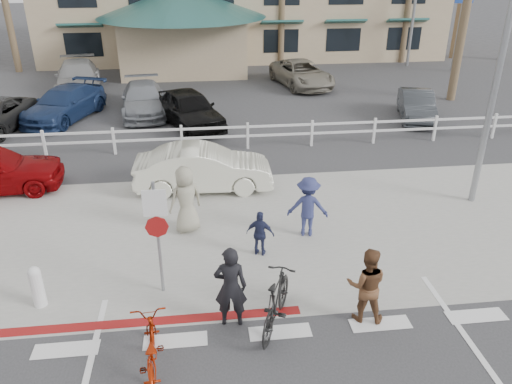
{
  "coord_description": "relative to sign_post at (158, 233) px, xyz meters",
  "views": [
    {
      "loc": [
        -1.34,
        -6.75,
        6.66
      ],
      "look_at": [
        -0.09,
        3.76,
        1.5
      ],
      "focal_mm": 35.0,
      "sensor_mm": 36.0,
      "label": 1
    }
  ],
  "objects": [
    {
      "name": "ground",
      "position": [
        2.3,
        -2.2,
        -1.45
      ],
      "size": [
        140.0,
        140.0,
        0.0
      ],
      "primitive_type": "plane",
      "color": "#333335"
    },
    {
      "name": "sidewalk_plaza",
      "position": [
        2.3,
        2.3,
        -1.44
      ],
      "size": [
        22.0,
        7.0,
        0.01
      ],
      "primitive_type": "cube",
      "color": "gray",
      "rests_on": "ground"
    },
    {
      "name": "cross_street",
      "position": [
        2.3,
        6.3,
        -1.45
      ],
      "size": [
        40.0,
        5.0,
        0.01
      ],
      "primitive_type": "cube",
      "color": "#333335",
      "rests_on": "ground"
    },
    {
      "name": "parking_lot",
      "position": [
        2.3,
        15.8,
        -1.45
      ],
      "size": [
        50.0,
        16.0,
        0.01
      ],
      "primitive_type": "cube",
      "color": "#333335",
      "rests_on": "ground"
    },
    {
      "name": "curb_red",
      "position": [
        -0.7,
        -1.0,
        -1.44
      ],
      "size": [
        7.0,
        0.25,
        0.02
      ],
      "primitive_type": "cube",
      "color": "maroon",
      "rests_on": "ground"
    },
    {
      "name": "rail_fence",
      "position": [
        2.8,
        8.3,
        -0.95
      ],
      "size": [
        29.4,
        0.16,
        1.0
      ],
      "primitive_type": null,
      "color": "silver",
      "rests_on": "ground"
    },
    {
      "name": "sign_post",
      "position": [
        0.0,
        0.0,
        0.0
      ],
      "size": [
        0.5,
        0.1,
        2.9
      ],
      "primitive_type": null,
      "color": "gray",
      "rests_on": "ground"
    },
    {
      "name": "bollard_0",
      "position": [
        -2.5,
        -0.2,
        -0.97
      ],
      "size": [
        0.26,
        0.26,
        0.95
      ],
      "primitive_type": null,
      "color": "silver",
      "rests_on": "ground"
    },
    {
      "name": "streetlight_0",
      "position": [
        8.8,
        3.3,
        3.05
      ],
      "size": [
        0.6,
        2.0,
        9.0
      ],
      "primitive_type": null,
      "color": "gray",
      "rests_on": "ground"
    },
    {
      "name": "info_sign",
      "position": [
        16.3,
        19.8,
        1.35
      ],
      "size": [
        1.2,
        0.16,
        5.6
      ],
      "primitive_type": null,
      "color": "navy",
      "rests_on": "ground"
    },
    {
      "name": "bike_red",
      "position": [
        -0.08,
        -2.25,
        -0.98
      ],
      "size": [
        0.76,
        1.83,
        0.94
      ],
      "primitive_type": "imported",
      "rotation": [
        0.0,
        0.0,
        3.22
      ],
      "color": "maroon",
      "rests_on": "ground"
    },
    {
      "name": "rider_red",
      "position": [
        1.39,
        -1.2,
        -0.58
      ],
      "size": [
        0.67,
        0.48,
        1.74
      ],
      "primitive_type": "imported",
      "rotation": [
        0.0,
        0.0,
        3.04
      ],
      "color": "black",
      "rests_on": "ground"
    },
    {
      "name": "bike_black",
      "position": [
        2.25,
        -1.37,
        -0.88
      ],
      "size": [
        1.25,
        1.96,
        1.15
      ],
      "primitive_type": "imported",
      "rotation": [
        0.0,
        0.0,
        2.73
      ],
      "color": "black",
      "rests_on": "ground"
    },
    {
      "name": "rider_black",
      "position": [
        4.02,
        -1.37,
        -0.65
      ],
      "size": [
        0.91,
        0.79,
        1.6
      ],
      "primitive_type": "imported",
      "rotation": [
        0.0,
        0.0,
        2.88
      ],
      "color": "brown",
      "rests_on": "ground"
    },
    {
      "name": "pedestrian_a",
      "position": [
        3.58,
        1.98,
        -0.65
      ],
      "size": [
        1.14,
        0.8,
        1.61
      ],
      "primitive_type": "imported",
      "rotation": [
        0.0,
        0.0,
        2.93
      ],
      "color": "navy",
      "rests_on": "ground"
    },
    {
      "name": "pedestrian_child",
      "position": [
        2.26,
        1.17,
        -0.87
      ],
      "size": [
        0.74,
        0.51,
        1.16
      ],
      "primitive_type": "imported",
      "rotation": [
        0.0,
        0.0,
        2.78
      ],
      "color": "#222747",
      "rests_on": "ground"
    },
    {
      "name": "pedestrian_b",
      "position": [
        0.51,
        2.55,
        -0.55
      ],
      "size": [
        1.03,
        0.88,
        1.79
      ],
      "primitive_type": "imported",
      "rotation": [
        0.0,
        0.0,
        3.57
      ],
      "color": "gray",
      "rests_on": "ground"
    },
    {
      "name": "car_white_sedan",
      "position": [
        1.01,
        5.03,
        -0.77
      ],
      "size": [
        4.18,
        1.56,
        1.36
      ],
      "primitive_type": "imported",
      "rotation": [
        0.0,
        0.0,
        1.54
      ],
      "color": "beige",
      "rests_on": "ground"
    },
    {
      "name": "lot_car_1",
      "position": [
        -4.77,
        12.81,
        -0.77
      ],
      "size": [
        3.44,
        5.06,
        1.36
      ],
      "primitive_type": "imported",
      "rotation": [
        0.0,
        0.0,
        -0.36
      ],
      "color": "navy",
      "rests_on": "ground"
    },
    {
      "name": "lot_car_2",
      "position": [
        0.59,
        11.19,
        -0.7
      ],
      "size": [
        3.29,
        4.76,
        1.51
      ],
      "primitive_type": "imported",
      "rotation": [
        0.0,
        0.0,
        0.38
      ],
      "color": "black",
      "rests_on": "ground"
    },
    {
      "name": "lot_car_3",
      "position": [
        10.29,
        11.0,
        -0.84
      ],
      "size": [
        2.28,
        3.94,
        1.23
      ],
      "primitive_type": "imported",
      "rotation": [
        0.0,
        0.0,
        -0.28
      ],
      "color": "#2D3135",
      "rests_on": "ground"
    },
    {
      "name": "lot_car_4",
      "position": [
        -5.11,
        17.48,
        -0.69
      ],
      "size": [
        2.98,
        5.53,
        1.52
      ],
      "primitive_type": "imported",
      "rotation": [
        0.0,
        0.0,
        0.17
      ],
      "color": "gray",
      "rests_on": "ground"
    },
    {
      "name": "lot_car_5",
      "position": [
        6.54,
        17.34,
        -0.78
      ],
      "size": [
        3.16,
        5.17,
        1.34
      ],
      "primitive_type": "imported",
      "rotation": [
        0.0,
        0.0,
        0.21
      ],
      "color": "gray",
      "rests_on": "ground"
    },
    {
      "name": "lot_car_6",
      "position": [
        -1.46,
        13.23,
        -0.79
      ],
      "size": [
        2.31,
        4.74,
        1.33
      ],
      "primitive_type": "imported",
      "rotation": [
        0.0,
        0.0,
        0.1
      ],
      "color": "gray",
      "rests_on": "ground"
    }
  ]
}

